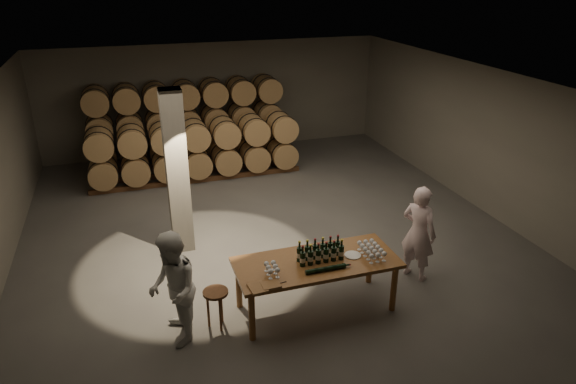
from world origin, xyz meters
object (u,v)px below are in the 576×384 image
object	(u,v)px
plate	(353,255)
person_man	(419,233)
tasting_table	(316,267)
person_woman	(173,289)
bottle_cluster	(320,253)
notebook_near	(271,285)
stool	(216,298)

from	to	relation	value
plate	person_man	xyz separation A→B (m)	(1.44, 0.37, -0.02)
tasting_table	person_woman	world-z (taller)	person_woman
bottle_cluster	notebook_near	size ratio (longest dim) A/B	2.73
tasting_table	plate	world-z (taller)	plate
tasting_table	plate	size ratio (longest dim) A/B	9.59
notebook_near	person_man	xyz separation A→B (m)	(2.93, 0.79, -0.03)
plate	stool	distance (m)	2.27
bottle_cluster	notebook_near	xyz separation A→B (m)	(-0.95, -0.45, -0.11)
stool	bottle_cluster	bearing A→B (deg)	-0.95
notebook_near	person_woman	distance (m)	1.42
stool	person_woman	bearing A→B (deg)	-170.25
plate	person_woman	distance (m)	2.86
bottle_cluster	person_man	size ratio (longest dim) A/B	0.42
bottle_cluster	notebook_near	world-z (taller)	bottle_cluster
stool	person_man	bearing A→B (deg)	4.82
plate	person_man	size ratio (longest dim) A/B	0.15
tasting_table	stool	size ratio (longest dim) A/B	3.99
bottle_cluster	plate	bearing A→B (deg)	-3.48
bottle_cluster	stool	xyz separation A→B (m)	(-1.69, 0.03, -0.49)
tasting_table	person_man	xyz separation A→B (m)	(2.05, 0.35, 0.09)
bottle_cluster	person_man	xyz separation A→B (m)	(1.98, 0.34, -0.14)
person_woman	bottle_cluster	bearing A→B (deg)	91.15
person_man	person_woman	distance (m)	4.32
person_man	bottle_cluster	bearing A→B (deg)	69.69
person_woman	notebook_near	bearing A→B (deg)	74.01
tasting_table	person_woman	distance (m)	2.25
bottle_cluster	stool	distance (m)	1.76
stool	person_woman	distance (m)	0.73
plate	stool	bearing A→B (deg)	178.42
notebook_near	bottle_cluster	bearing A→B (deg)	22.91
plate	stool	world-z (taller)	plate
notebook_near	stool	size ratio (longest dim) A/B	0.42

